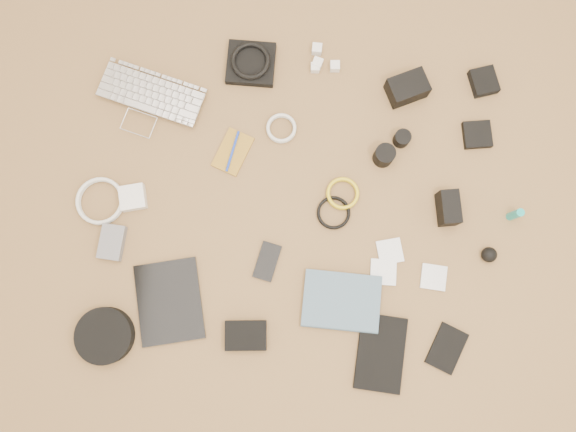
{
  "coord_description": "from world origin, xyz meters",
  "views": [
    {
      "loc": [
        -0.0,
        -0.31,
        1.79
      ],
      "look_at": [
        -0.01,
        -0.04,
        0.02
      ],
      "focal_mm": 35.0,
      "sensor_mm": 36.0,
      "label": 1
    }
  ],
  "objects_px": {
    "tablet": "(169,302)",
    "laptop": "(147,107)",
    "phone": "(267,261)",
    "headphone_case": "(105,336)",
    "paperback": "(339,330)",
    "dslr_camera": "(407,88)"
  },
  "relations": [
    {
      "from": "paperback",
      "to": "phone",
      "type": "bearing_deg",
      "value": 52.12
    },
    {
      "from": "headphone_case",
      "to": "laptop",
      "type": "bearing_deg",
      "value": 84.86
    },
    {
      "from": "laptop",
      "to": "phone",
      "type": "distance_m",
      "value": 0.65
    },
    {
      "from": "paperback",
      "to": "laptop",
      "type": "bearing_deg",
      "value": 46.6
    },
    {
      "from": "phone",
      "to": "paperback",
      "type": "bearing_deg",
      "value": -26.48
    },
    {
      "from": "headphone_case",
      "to": "paperback",
      "type": "height_order",
      "value": "headphone_case"
    },
    {
      "from": "tablet",
      "to": "headphone_case",
      "type": "relative_size",
      "value": 1.46
    },
    {
      "from": "tablet",
      "to": "phone",
      "type": "distance_m",
      "value": 0.33
    },
    {
      "from": "laptop",
      "to": "paperback",
      "type": "bearing_deg",
      "value": -29.91
    },
    {
      "from": "phone",
      "to": "headphone_case",
      "type": "height_order",
      "value": "headphone_case"
    },
    {
      "from": "laptop",
      "to": "dslr_camera",
      "type": "xyz_separation_m",
      "value": [
        0.86,
        0.09,
        0.02
      ]
    },
    {
      "from": "laptop",
      "to": "dslr_camera",
      "type": "distance_m",
      "value": 0.86
    },
    {
      "from": "laptop",
      "to": "dslr_camera",
      "type": "height_order",
      "value": "dslr_camera"
    },
    {
      "from": "dslr_camera",
      "to": "phone",
      "type": "distance_m",
      "value": 0.73
    },
    {
      "from": "laptop",
      "to": "phone",
      "type": "height_order",
      "value": "laptop"
    },
    {
      "from": "tablet",
      "to": "laptop",
      "type": "bearing_deg",
      "value": 89.67
    },
    {
      "from": "phone",
      "to": "headphone_case",
      "type": "distance_m",
      "value": 0.55
    },
    {
      "from": "laptop",
      "to": "tablet",
      "type": "relative_size",
      "value": 1.35
    },
    {
      "from": "tablet",
      "to": "phone",
      "type": "xyz_separation_m",
      "value": [
        0.3,
        0.14,
        -0.0
      ]
    },
    {
      "from": "dslr_camera",
      "to": "paperback",
      "type": "bearing_deg",
      "value": -127.48
    },
    {
      "from": "laptop",
      "to": "tablet",
      "type": "height_order",
      "value": "laptop"
    },
    {
      "from": "dslr_camera",
      "to": "phone",
      "type": "relative_size",
      "value": 1.03
    }
  ]
}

